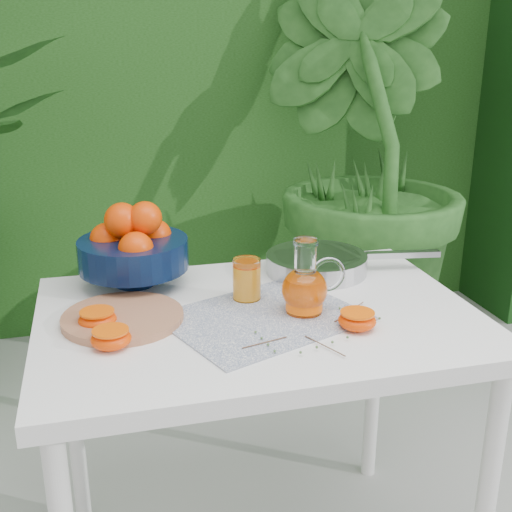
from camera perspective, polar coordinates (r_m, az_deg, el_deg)
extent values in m
cube|color=#1D4714|center=(3.56, -9.52, 17.07)|extent=(8.00, 1.20, 2.50)
imported|color=#22521C|center=(2.73, 8.95, 8.11)|extent=(2.25, 2.25, 1.70)
cube|color=white|center=(1.49, 0.19, -5.70)|extent=(1.00, 0.70, 0.04)
cylinder|color=white|center=(1.63, 19.73, -20.17)|extent=(0.04, 0.04, 0.71)
cylinder|color=white|center=(1.90, -15.89, -13.54)|extent=(0.04, 0.04, 0.71)
cylinder|color=white|center=(2.05, 10.45, -10.43)|extent=(0.04, 0.04, 0.71)
cube|color=#0E214F|center=(1.45, 0.68, -5.46)|extent=(0.50, 0.45, 0.00)
cylinder|color=#B0714F|center=(1.46, -11.75, -5.39)|extent=(0.35, 0.35, 0.02)
cylinder|color=black|center=(1.67, -10.71, -1.78)|extent=(0.10, 0.10, 0.04)
cylinder|color=black|center=(1.65, -10.84, 0.20)|extent=(0.29, 0.29, 0.08)
sphere|color=#DE4802|center=(1.66, -13.11, 1.43)|extent=(0.09, 0.09, 0.09)
sphere|color=#DE4802|center=(1.67, -8.98, 1.81)|extent=(0.09, 0.09, 0.09)
sphere|color=#DE4802|center=(1.57, -10.63, 0.59)|extent=(0.09, 0.09, 0.09)
sphere|color=#DE4802|center=(1.70, -11.19, 1.99)|extent=(0.09, 0.09, 0.09)
sphere|color=#DE4802|center=(1.62, -11.82, 3.13)|extent=(0.09, 0.09, 0.09)
sphere|color=#DE4802|center=(1.61, -9.83, 3.34)|extent=(0.09, 0.09, 0.08)
cylinder|color=white|center=(1.48, 4.29, -4.80)|extent=(0.09, 0.09, 0.01)
ellipsoid|color=white|center=(1.46, 4.34, -2.98)|extent=(0.11, 0.11, 0.10)
cylinder|color=white|center=(1.43, 4.41, -0.12)|extent=(0.05, 0.05, 0.07)
cylinder|color=white|center=(1.42, 4.45, 1.26)|extent=(0.06, 0.06, 0.01)
torus|color=white|center=(1.46, 6.40, -1.64)|extent=(0.08, 0.01, 0.08)
cylinder|color=#CF4C04|center=(1.46, 4.32, -3.37)|extent=(0.09, 0.09, 0.07)
cylinder|color=white|center=(1.53, -0.83, -2.06)|extent=(0.07, 0.07, 0.10)
cylinder|color=orange|center=(1.53, -0.83, -2.34)|extent=(0.06, 0.06, 0.08)
cylinder|color=#FF5D07|center=(1.52, -0.84, -0.88)|extent=(0.05, 0.05, 0.00)
cylinder|color=#ACACB0|center=(1.73, 5.39, -0.65)|extent=(0.31, 0.31, 0.05)
cylinder|color=white|center=(1.72, 5.41, -0.01)|extent=(0.27, 0.27, 0.01)
cube|color=#ACACB0|center=(1.78, 12.93, 0.15)|extent=(0.20, 0.06, 0.02)
ellipsoid|color=#DE4802|center=(1.35, -12.77, -7.20)|extent=(0.09, 0.09, 0.04)
cylinder|color=#FF5D07|center=(1.34, -12.82, -6.48)|extent=(0.08, 0.08, 0.00)
ellipsoid|color=#DE4802|center=(1.44, -13.91, -5.51)|extent=(0.09, 0.09, 0.04)
cylinder|color=#FF5D07|center=(1.43, -13.97, -4.83)|extent=(0.08, 0.08, 0.00)
ellipsoid|color=#DE4802|center=(1.41, 8.98, -5.70)|extent=(0.09, 0.09, 0.04)
cylinder|color=#FF5D07|center=(1.40, 9.01, -5.01)|extent=(0.08, 0.08, 0.00)
cylinder|color=brown|center=(1.32, 6.12, -7.94)|extent=(0.05, 0.11, 0.00)
sphere|color=#456334|center=(1.29, 3.99, -8.54)|extent=(0.01, 0.01, 0.01)
sphere|color=#456334|center=(1.31, 5.42, -8.07)|extent=(0.01, 0.01, 0.01)
sphere|color=#456334|center=(1.34, 6.81, -7.61)|extent=(0.01, 0.01, 0.01)
sphere|color=#456334|center=(1.36, 8.14, -7.16)|extent=(0.01, 0.01, 0.01)
cylinder|color=brown|center=(1.49, 8.29, -4.92)|extent=(0.11, 0.09, 0.00)
sphere|color=#456334|center=(1.52, 5.77, -4.20)|extent=(0.01, 0.01, 0.01)
sphere|color=#456334|center=(1.50, 7.45, -4.61)|extent=(0.01, 0.01, 0.01)
sphere|color=#456334|center=(1.48, 9.16, -5.03)|extent=(0.01, 0.01, 0.01)
sphere|color=#456334|center=(1.46, 10.93, -5.46)|extent=(0.01, 0.01, 0.01)
cylinder|color=brown|center=(1.33, 0.79, -7.69)|extent=(0.10, 0.03, 0.00)
sphere|color=#456334|center=(1.29, 1.67, -8.45)|extent=(0.01, 0.01, 0.01)
sphere|color=#456334|center=(1.32, 1.08, -7.87)|extent=(0.01, 0.01, 0.01)
sphere|color=#456334|center=(1.34, 0.51, -7.31)|extent=(0.01, 0.01, 0.01)
sphere|color=#456334|center=(1.37, -0.04, -6.77)|extent=(0.01, 0.01, 0.01)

